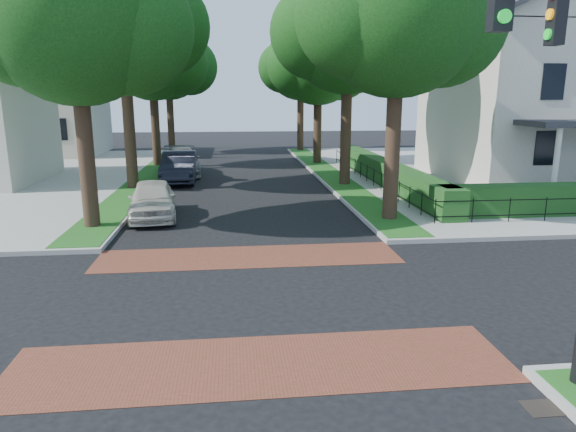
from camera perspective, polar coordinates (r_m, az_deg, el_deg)
The scene contains 22 objects.
ground at distance 12.49m, azimuth -3.85°, elevation -8.98°, with size 120.00×120.00×0.00m, color black.
sidewalk_ne at distance 36.78m, azimuth 26.75°, elevation 4.52°, with size 30.00×30.00×0.15m, color gray.
crosswalk_far at distance 15.50m, azimuth -4.36°, elevation -4.52°, with size 9.00×2.20×0.01m, color brown.
crosswalk_near at distance 9.60m, azimuth -3.00°, elevation -16.13°, with size 9.00×2.20×0.01m, color brown.
storm_drain at distance 9.35m, azimuth 26.70°, elevation -18.51°, with size 0.65×0.45×0.01m, color black.
grass_strip_ne at distance 31.55m, azimuth 4.51°, elevation 4.83°, with size 1.60×29.80×0.02m, color #174D16.
grass_strip_nw at distance 31.40m, azimuth -15.30°, elevation 4.37°, with size 1.60×29.80×0.02m, color #174D16.
tree_right_near at distance 19.96m, azimuth 12.29°, elevation 21.29°, with size 7.75×6.67×10.66m.
tree_right_mid at distance 27.69m, azimuth 6.84°, elevation 19.88°, with size 8.25×7.09×11.22m.
tree_right_far at distance 36.36m, azimuth 3.48°, elevation 16.60°, with size 7.25×6.23×9.74m.
tree_right_back at distance 45.27m, azimuth 1.51°, elevation 16.39°, with size 7.50×6.45×10.20m.
tree_left_near at distance 19.61m, azimuth -22.21°, elevation 19.75°, with size 7.50×6.45×10.20m.
tree_left_mid at distance 27.51m, azimuth -17.67°, elevation 20.18°, with size 8.00×6.88×11.48m.
tree_left_far at distance 36.21m, azimuth -14.72°, elevation 16.56°, with size 7.00×6.02×9.86m.
tree_left_back at distance 45.16m, azimuth -13.05°, elevation 16.26°, with size 7.75×6.66×10.44m.
hedge_main_road at distance 28.06m, azimuth 10.72°, elevation 4.82°, with size 1.00×18.00×1.20m, color #1B4317.
fence_main_road at distance 27.86m, azimuth 9.13°, elevation 4.52°, with size 0.06×18.00×0.90m, color black, non-canonical shape.
house_victorian at distance 32.84m, azimuth 27.78°, elevation 13.99°, with size 13.00×13.05×12.48m.
house_left_far at distance 46.10m, azimuth -25.92°, elevation 12.29°, with size 10.00×9.00×10.14m.
parked_car_front at distance 20.90m, azimuth -14.84°, elevation 1.80°, with size 1.76×4.38×1.49m, color beige.
parked_car_middle at distance 29.50m, azimuth -11.98°, elevation 5.36°, with size 1.79×5.15×1.70m, color black.
parked_car_rear at distance 32.30m, azimuth -11.87°, elevation 5.95°, with size 2.27×5.58×1.62m, color gray.
Camera 1 is at (-0.42, -11.57, 4.70)m, focal length 32.00 mm.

